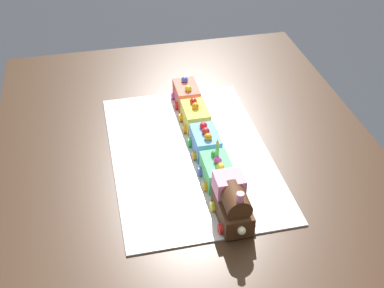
{
  "coord_description": "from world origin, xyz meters",
  "views": [
    {
      "loc": [
        -0.93,
        0.21,
        1.56
      ],
      "look_at": [
        0.06,
        -0.0,
        0.77
      ],
      "focal_mm": 47.21,
      "sensor_mm": 36.0,
      "label": 1
    }
  ],
  "objects_px": {
    "dining_table": "(195,201)",
    "cake_car_hopper_lemon": "(195,116)",
    "cake_car_tanker_coral": "(186,94)",
    "birthday_candle": "(217,148)",
    "cake_car_gondola_mint_green": "(217,171)",
    "cake_car_flatbed_sky_blue": "(205,142)",
    "cake_locomotive": "(233,203)"
  },
  "relations": [
    {
      "from": "cake_car_flatbed_sky_blue",
      "to": "birthday_candle",
      "type": "bearing_deg",
      "value": 180.0
    },
    {
      "from": "cake_car_flatbed_sky_blue",
      "to": "cake_car_tanker_coral",
      "type": "distance_m",
      "value": 0.24
    },
    {
      "from": "dining_table",
      "to": "cake_locomotive",
      "type": "xyz_separation_m",
      "value": [
        -0.18,
        -0.04,
        0.16
      ]
    },
    {
      "from": "cake_locomotive",
      "to": "cake_car_gondola_mint_green",
      "type": "bearing_deg",
      "value": -0.0
    },
    {
      "from": "cake_car_hopper_lemon",
      "to": "birthday_candle",
      "type": "bearing_deg",
      "value": 180.0
    },
    {
      "from": "cake_car_flatbed_sky_blue",
      "to": "birthday_candle",
      "type": "distance_m",
      "value": 0.13
    },
    {
      "from": "cake_car_flatbed_sky_blue",
      "to": "dining_table",
      "type": "bearing_deg",
      "value": 147.4
    },
    {
      "from": "cake_car_flatbed_sky_blue",
      "to": "cake_car_gondola_mint_green",
      "type": "bearing_deg",
      "value": 180.0
    },
    {
      "from": "dining_table",
      "to": "birthday_candle",
      "type": "xyz_separation_m",
      "value": [
        -0.05,
        -0.04,
        0.21
      ]
    },
    {
      "from": "cake_car_hopper_lemon",
      "to": "birthday_candle",
      "type": "height_order",
      "value": "birthday_candle"
    },
    {
      "from": "cake_car_flatbed_sky_blue",
      "to": "cake_car_tanker_coral",
      "type": "xyz_separation_m",
      "value": [
        0.24,
        0.0,
        -0.0
      ]
    },
    {
      "from": "dining_table",
      "to": "cake_locomotive",
      "type": "height_order",
      "value": "cake_locomotive"
    },
    {
      "from": "cake_car_tanker_coral",
      "to": "dining_table",
      "type": "bearing_deg",
      "value": 172.21
    },
    {
      "from": "cake_car_hopper_lemon",
      "to": "cake_car_tanker_coral",
      "type": "height_order",
      "value": "same"
    },
    {
      "from": "dining_table",
      "to": "cake_locomotive",
      "type": "relative_size",
      "value": 10.0
    },
    {
      "from": "cake_car_tanker_coral",
      "to": "birthday_candle",
      "type": "height_order",
      "value": "birthday_candle"
    },
    {
      "from": "birthday_candle",
      "to": "cake_car_gondola_mint_green",
      "type": "bearing_deg",
      "value": -180.0
    },
    {
      "from": "dining_table",
      "to": "cake_car_tanker_coral",
      "type": "xyz_separation_m",
      "value": [
        0.3,
        -0.04,
        0.14
      ]
    },
    {
      "from": "cake_car_gondola_mint_green",
      "to": "cake_car_flatbed_sky_blue",
      "type": "xyz_separation_m",
      "value": [
        0.12,
        0.0,
        0.0
      ]
    },
    {
      "from": "cake_locomotive",
      "to": "cake_car_gondola_mint_green",
      "type": "distance_m",
      "value": 0.13
    },
    {
      "from": "dining_table",
      "to": "cake_car_hopper_lemon",
      "type": "height_order",
      "value": "cake_car_hopper_lemon"
    },
    {
      "from": "cake_car_hopper_lemon",
      "to": "birthday_candle",
      "type": "distance_m",
      "value": 0.24
    },
    {
      "from": "birthday_candle",
      "to": "dining_table",
      "type": "bearing_deg",
      "value": 41.09
    },
    {
      "from": "cake_car_gondola_mint_green",
      "to": "cake_locomotive",
      "type": "bearing_deg",
      "value": 180.0
    },
    {
      "from": "dining_table",
      "to": "cake_car_hopper_lemon",
      "type": "xyz_separation_m",
      "value": [
        0.18,
        -0.04,
        0.14
      ]
    },
    {
      "from": "cake_locomotive",
      "to": "cake_car_hopper_lemon",
      "type": "height_order",
      "value": "cake_locomotive"
    },
    {
      "from": "cake_car_flatbed_sky_blue",
      "to": "cake_car_hopper_lemon",
      "type": "distance_m",
      "value": 0.12
    },
    {
      "from": "dining_table",
      "to": "cake_car_tanker_coral",
      "type": "relative_size",
      "value": 14.0
    },
    {
      "from": "dining_table",
      "to": "cake_car_gondola_mint_green",
      "type": "bearing_deg",
      "value": -142.65
    },
    {
      "from": "cake_car_tanker_coral",
      "to": "cake_car_gondola_mint_green",
      "type": "bearing_deg",
      "value": -180.0
    },
    {
      "from": "cake_locomotive",
      "to": "cake_car_gondola_mint_green",
      "type": "relative_size",
      "value": 1.4
    },
    {
      "from": "cake_car_hopper_lemon",
      "to": "birthday_candle",
      "type": "xyz_separation_m",
      "value": [
        -0.23,
        0.0,
        0.07
      ]
    }
  ]
}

